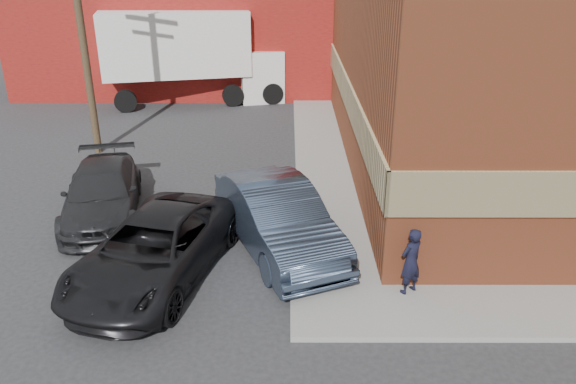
% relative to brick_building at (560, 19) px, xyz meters
% --- Properties ---
extents(ground, '(90.00, 90.00, 0.00)m').
position_rel_brick_building_xyz_m(ground, '(-8.50, -9.00, -4.68)').
color(ground, '#28282B').
rests_on(ground, ground).
extents(brick_building, '(14.25, 18.25, 9.36)m').
position_rel_brick_building_xyz_m(brick_building, '(0.00, 0.00, 0.00)').
color(brick_building, '#9B4628').
rests_on(brick_building, ground).
extents(sidewalk_west, '(1.80, 18.00, 0.12)m').
position_rel_brick_building_xyz_m(sidewalk_west, '(-7.90, 0.00, -4.62)').
color(sidewalk_west, gray).
rests_on(sidewalk_west, ground).
extents(warehouse, '(16.30, 8.30, 5.60)m').
position_rel_brick_building_xyz_m(warehouse, '(-14.50, 11.00, -1.87)').
color(warehouse, maroon).
rests_on(warehouse, ground).
extents(utility_pole, '(2.00, 0.26, 9.00)m').
position_rel_brick_building_xyz_m(utility_pole, '(-16.00, 0.00, 0.06)').
color(utility_pole, '#4C3B26').
rests_on(utility_pole, ground).
extents(man, '(0.65, 0.61, 1.49)m').
position_rel_brick_building_xyz_m(man, '(-6.48, -9.25, -3.82)').
color(man, black).
rests_on(man, sidewalk_south).
extents(sedan, '(3.60, 5.39, 1.68)m').
position_rel_brick_building_xyz_m(sedan, '(-9.30, -7.17, -3.84)').
color(sedan, '#2E3A4E').
rests_on(sedan, ground).
extents(suv_a, '(3.69, 5.67, 1.45)m').
position_rel_brick_building_xyz_m(suv_a, '(-12.02, -8.50, -3.96)').
color(suv_a, black).
rests_on(suv_a, ground).
extents(suv_b, '(2.87, 5.08, 1.39)m').
position_rel_brick_building_xyz_m(suv_b, '(-14.16, -5.32, -3.99)').
color(suv_b, '#252628').
rests_on(suv_b, ground).
extents(box_truck, '(8.98, 4.35, 4.26)m').
position_rel_brick_building_xyz_m(box_truck, '(-13.45, 7.18, -2.23)').
color(box_truck, white).
rests_on(box_truck, ground).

